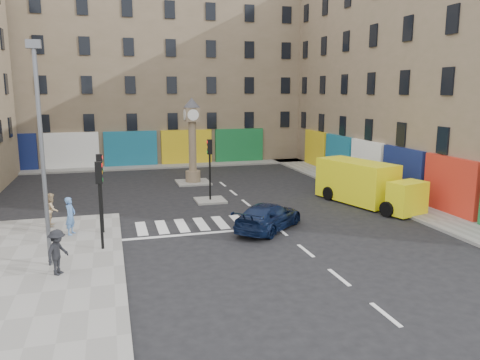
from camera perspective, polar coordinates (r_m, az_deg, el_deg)
name	(u,v)px	position (r m, az deg, el deg)	size (l,w,h in m)	color
ground	(288,237)	(22.03, 5.92, -6.92)	(120.00, 120.00, 0.00)	black
sidewalk_left	(25,276)	(18.95, -24.73, -10.63)	(7.00, 16.00, 0.15)	gray
sidewalk_right	(350,185)	(34.43, 13.31, -0.56)	(2.60, 30.00, 0.15)	gray
sidewalk_far	(155,166)	(42.37, -10.34, 1.65)	(32.00, 2.40, 0.15)	gray
island_near	(210,200)	(28.86, -3.65, -2.49)	(1.80, 1.80, 0.12)	gray
island_far	(193,182)	(34.62, -5.73, -0.29)	(2.40, 2.40, 0.12)	gray
building_right	(434,72)	(37.30, 22.55, 12.02)	(10.00, 30.00, 16.00)	#866F58
building_far	(146,72)	(47.67, -11.38, 12.77)	(32.00, 10.00, 17.00)	#7C6A53
traffic_light_left_near	(100,191)	(20.10, -16.74, -1.32)	(0.28, 0.22, 3.70)	black
traffic_light_left_far	(100,181)	(22.45, -16.66, -0.08)	(0.28, 0.22, 3.70)	black
traffic_light_island	(210,160)	(28.38, -3.71, 2.49)	(0.28, 0.22, 3.70)	black
lamp_post	(41,144)	(18.53, -23.06, 4.09)	(0.50, 0.25, 8.30)	#595B60
clock_pillar	(192,135)	(34.12, -5.84, 5.47)	(1.20, 1.20, 6.10)	#866F58
navy_sedan	(269,217)	(22.91, 3.50, -4.47)	(1.84, 4.54, 1.32)	black
yellow_van	(365,184)	(28.75, 14.98, -0.46)	(3.85, 7.23, 2.52)	#FDF715
pedestrian_blue	(70,216)	(22.96, -19.97, -4.12)	(0.64, 0.42, 1.76)	#4F78B5
pedestrian_tan	(52,209)	(24.77, -21.98, -3.35)	(0.79, 0.62, 1.63)	tan
pedestrian_dark	(58,252)	(18.21, -21.36, -8.19)	(1.08, 0.62, 1.67)	black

